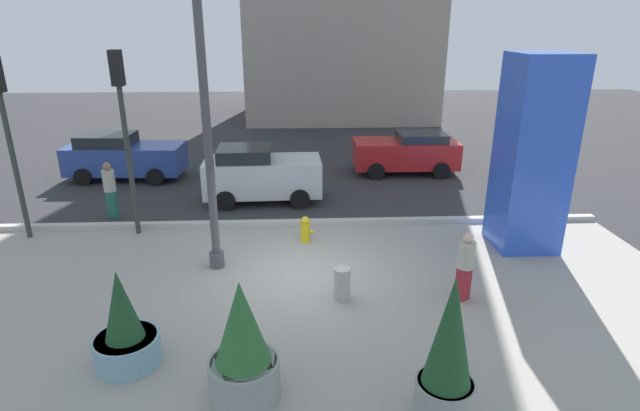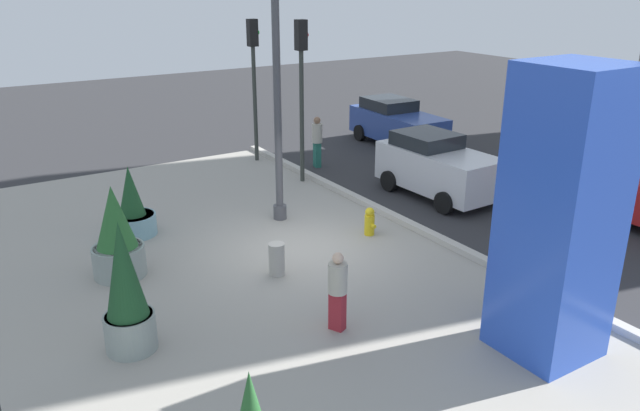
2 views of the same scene
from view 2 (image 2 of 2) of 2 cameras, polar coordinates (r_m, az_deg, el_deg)
The scene contains 16 objects.
ground_plane at distance 17.43m, azimuth 9.80°, elevation -1.07°, with size 60.00×60.00×0.00m, color #2D2D30.
plaza_pavement at distance 14.40m, azimuth -8.48°, elevation -5.70°, with size 18.00×10.00×0.02m, color #9E998E.
curb_strip at distance 16.86m, azimuth 7.57°, elevation -1.40°, with size 18.00×0.24×0.16m, color #B7B2A8.
lamp_post at distance 16.18m, azimuth -3.95°, elevation 9.83°, with size 0.44×0.44×6.84m.
art_pillar_blue at distance 11.01m, azimuth 21.22°, elevation -0.98°, with size 1.54×1.54×5.04m, color blue.
potted_plant_near_right at distance 14.24m, azimuth -18.19°, elevation -2.81°, with size 1.15×1.15×2.10m.
potted_plant_mid_plaza at distance 11.33m, azimuth -17.39°, elevation -7.76°, with size 0.90×0.90×2.46m.
potted_plant_curbside at distance 16.49m, azimuth -16.87°, elevation -0.40°, with size 1.15×1.15×1.84m.
fire_hydrant at distance 15.92m, azimuth 4.58°, elevation -1.48°, with size 0.36×0.26×0.75m.
concrete_bollard at distance 13.82m, azimuth -3.99°, elevation -4.95°, with size 0.36×0.36×0.75m, color #B2ADA3.
traffic_light_far_side at distance 22.01m, azimuth -6.10°, elevation 12.46°, with size 0.28×0.42×4.93m.
traffic_light_corner at distance 19.47m, azimuth -1.71°, elevation 11.78°, with size 0.28×0.42×5.06m.
car_far_lane at distance 18.94m, azimuth 10.71°, elevation 3.58°, with size 3.91×2.08×1.85m.
car_curb_east at distance 24.71m, azimuth 7.05°, elevation 7.55°, with size 4.40×2.13×1.75m.
pedestrian_crossing at distance 21.51m, azimuth -0.27°, elevation 6.11°, with size 0.41×0.41×1.78m.
pedestrian_on_sidewalk at distance 11.52m, azimuth 1.63°, elevation -7.58°, with size 0.48×0.48×1.58m.
Camera 2 is at (11.96, -7.02, 6.25)m, focal length 34.82 mm.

